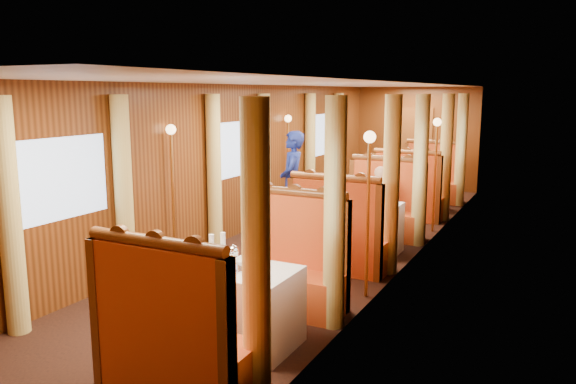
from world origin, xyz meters
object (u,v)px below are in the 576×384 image
Objects in this scene: banquette_near_fwd at (173,344)px; passenger at (379,196)px; banquette_far_aft at (432,182)px; rose_vase_mid at (363,192)px; table_mid at (363,228)px; banquette_mid_fwd at (338,240)px; teapot_right at (232,265)px; table_far at (420,191)px; banquette_near_aft at (289,271)px; teapot_left at (215,262)px; table_near at (241,306)px; tea_tray at (227,269)px; rose_vase_far at (421,165)px; banquette_mid_aft at (384,212)px; teapot_back at (234,257)px; banquette_far_fwd at (407,197)px; steward at (292,182)px; fruit_plate at (257,275)px.

banquette_near_fwd is 1.76× the size of passenger.
rose_vase_mid is (-0.01, -4.55, 0.50)m from banquette_far_aft.
banquette_near_fwd reaches higher than passenger.
banquette_mid_fwd is (0.00, -1.01, 0.05)m from table_mid.
table_far is at bearing 101.14° from teapot_right.
banquette_near_aft is 7.19× the size of teapot_left.
banquette_near_fwd is (0.00, -1.01, 0.05)m from table_near.
rose_vase_mid is (-0.01, 2.45, 0.50)m from banquette_near_aft.
banquette_near_aft is 1.76× the size of passenger.
rose_vase_far is at bearing 89.22° from tea_tray.
teapot_right is at bearing -90.43° from rose_vase_mid.
banquette_mid_aft is (0.00, 5.53, 0.00)m from banquette_near_fwd.
teapot_back reaches higher than teapot_right.
table_far is 0.78× the size of banquette_far_fwd.
banquette_mid_fwd is 4.51m from table_far.
steward reaches higher than teapot_back.
banquette_mid_aft is (0.00, 4.51, 0.05)m from table_near.
passenger is at bearing -90.00° from table_far.
teapot_back is 0.23× the size of passenger.
steward reaches higher than table_mid.
rose_vase_far is at bearing 92.11° from fruit_plate.
rose_vase_mid reaches higher than teapot_back.
table_near is at bearing 152.63° from fruit_plate.
passenger reaches higher than teapot_right.
tea_tray is 0.13m from teapot_left.
teapot_left is 0.11× the size of steward.
teapot_right is at bearing 92.01° from banquette_near_fwd.
banquette_near_aft reaches higher than rose_vase_far.
teapot_right is (-0.03, -0.10, 0.43)m from table_near.
banquette_far_fwd is 6.09m from teapot_right.
banquette_far_aft is 1.15m from rose_vase_far.
tea_tray is at bearing 171.66° from fruit_plate.
banquette_far_fwd is at bearing 90.00° from banquette_mid_fwd.
banquette_near_fwd is 8.01m from rose_vase_far.
passenger is (0.09, 4.32, -0.02)m from tea_tray.
banquette_near_aft is at bearing -90.00° from banquette_mid_aft.
table_mid is at bearing 90.00° from banquette_near_aft.
tea_tray is at bearing 95.74° from banquette_near_fwd.
banquette_near_aft is (0.00, 1.01, 0.05)m from table_near.
banquette_near_fwd is 8.01m from table_far.
banquette_far_aft reaches higher than teapot_left.
teapot_right is (-0.03, -1.11, 0.38)m from banquette_near_aft.
table_far is 3.27m from steward.
passenger is (-0.00, -1.75, 0.32)m from banquette_far_fwd.
banquette_mid_aft is at bearing -90.00° from table_far.
banquette_far_aft is at bearing 94.29° from teapot_left.
rose_vase_mid is at bearing 90.07° from banquette_near_fwd.
tea_tray is at bearing -92.08° from banquette_mid_fwd.
passenger is at bearing -90.00° from banquette_mid_aft.
table_far is at bearing 89.91° from rose_vase_mid.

